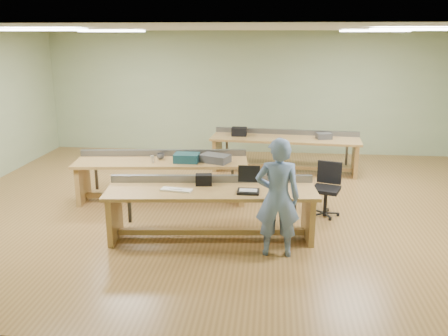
{
  "coord_description": "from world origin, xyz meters",
  "views": [
    {
      "loc": [
        0.68,
        -7.86,
        2.91
      ],
      "look_at": [
        -0.08,
        -0.6,
        0.85
      ],
      "focal_mm": 38.0,
      "sensor_mm": 36.0,
      "label": 1
    }
  ],
  "objects": [
    {
      "name": "task_chair",
      "position": [
        1.6,
        -0.3,
        0.32
      ],
      "size": [
        0.6,
        0.6,
        0.89
      ],
      "rotation": [
        0.0,
        0.0,
        -0.31
      ],
      "color": "black",
      "rests_on": "floor"
    },
    {
      "name": "workbench_mid",
      "position": [
        -1.27,
        0.14,
        0.56
      ],
      "size": [
        3.11,
        1.14,
        0.86
      ],
      "rotation": [
        0.0,
        0.0,
        0.11
      ],
      "color": "#AF904A",
      "rests_on": "floor"
    },
    {
      "name": "workbench_front",
      "position": [
        -0.18,
        -1.39,
        0.56
      ],
      "size": [
        3.11,
        1.12,
        0.86
      ],
      "rotation": [
        0.0,
        0.0,
        0.1
      ],
      "color": "#AF904A",
      "rests_on": "floor"
    },
    {
      "name": "ceiling",
      "position": [
        0.0,
        0.0,
        3.0
      ],
      "size": [
        10.0,
        10.0,
        0.0
      ],
      "primitive_type": "plane",
      "color": "silver",
      "rests_on": "wall_back"
    },
    {
      "name": "parts_bin_grey",
      "position": [
        -0.3,
        0.1,
        0.82
      ],
      "size": [
        0.57,
        0.47,
        0.13
      ],
      "primitive_type": "cube",
      "rotation": [
        0.0,
        0.0,
        -0.38
      ],
      "color": "#38383A",
      "rests_on": "workbench_mid"
    },
    {
      "name": "workbench_back",
      "position": [
        0.96,
        2.32,
        0.56
      ],
      "size": [
        3.25,
        1.1,
        0.86
      ],
      "rotation": [
        0.0,
        0.0,
        -0.08
      ],
      "color": "#AF904A",
      "rests_on": "floor"
    },
    {
      "name": "storage_box_back",
      "position": [
        -0.05,
        2.39,
        0.84
      ],
      "size": [
        0.33,
        0.24,
        0.18
      ],
      "primitive_type": "cube",
      "rotation": [
        0.0,
        0.0,
        -0.04
      ],
      "color": "black",
      "rests_on": "workbench_back"
    },
    {
      "name": "camera_bag",
      "position": [
        -0.31,
        -1.21,
        0.83
      ],
      "size": [
        0.26,
        0.18,
        0.16
      ],
      "primitive_type": "cube",
      "rotation": [
        0.0,
        0.0,
        0.13
      ],
      "color": "black",
      "rests_on": "workbench_front"
    },
    {
      "name": "wall_front",
      "position": [
        0.0,
        -4.0,
        1.5
      ],
      "size": [
        10.0,
        0.04,
        3.0
      ],
      "primitive_type": "cube",
      "color": "#92A37B",
      "rests_on": "floor"
    },
    {
      "name": "tray_back",
      "position": [
        1.78,
        2.25,
        0.81
      ],
      "size": [
        0.35,
        0.29,
        0.12
      ],
      "primitive_type": "cube",
      "rotation": [
        0.0,
        0.0,
        0.22
      ],
      "color": "#38383A",
      "rests_on": "workbench_back"
    },
    {
      "name": "wall_back",
      "position": [
        0.0,
        4.0,
        1.5
      ],
      "size": [
        10.0,
        0.04,
        3.0
      ],
      "primitive_type": "cube",
      "color": "#92A37B",
      "rests_on": "floor"
    },
    {
      "name": "floor",
      "position": [
        0.0,
        0.0,
        0.0
      ],
      "size": [
        10.0,
        10.0,
        0.0
      ],
      "primitive_type": "plane",
      "color": "olive",
      "rests_on": "ground"
    },
    {
      "name": "trackball_mouse",
      "position": [
        0.73,
        -1.71,
        0.78
      ],
      "size": [
        0.17,
        0.18,
        0.06
      ],
      "primitive_type": "ellipsoid",
      "rotation": [
        0.0,
        0.0,
        0.41
      ],
      "color": "white",
      "rests_on": "workbench_front"
    },
    {
      "name": "person",
      "position": [
        0.77,
        -1.87,
        0.82
      ],
      "size": [
        0.6,
        0.4,
        1.64
      ],
      "primitive_type": "imported",
      "rotation": [
        0.0,
        0.0,
        3.16
      ],
      "color": "slate",
      "rests_on": "floor"
    },
    {
      "name": "mug",
      "position": [
        -1.3,
        0.21,
        0.8
      ],
      "size": [
        0.14,
        0.14,
        0.11
      ],
      "primitive_type": "imported",
      "rotation": [
        0.0,
        0.0,
        0.04
      ],
      "color": "#38383A",
      "rests_on": "workbench_mid"
    },
    {
      "name": "parts_bin_teal",
      "position": [
        -0.8,
        0.07,
        0.82
      ],
      "size": [
        0.43,
        0.33,
        0.15
      ],
      "primitive_type": "cube",
      "rotation": [
        0.0,
        0.0,
        -0.02
      ],
      "color": "#12353D",
      "rests_on": "workbench_mid"
    },
    {
      "name": "laptop_base",
      "position": [
        0.36,
        -1.5,
        0.77
      ],
      "size": [
        0.31,
        0.26,
        0.03
      ],
      "primitive_type": "cube",
      "rotation": [
        0.0,
        0.0,
        -0.01
      ],
      "color": "black",
      "rests_on": "workbench_front"
    },
    {
      "name": "fluor_panels",
      "position": [
        0.0,
        0.0,
        2.97
      ],
      "size": [
        6.2,
        3.5,
        0.03
      ],
      "color": "white",
      "rests_on": "ceiling"
    },
    {
      "name": "keyboard",
      "position": [
        -0.67,
        -1.52,
        0.76
      ],
      "size": [
        0.47,
        0.21,
        0.03
      ],
      "primitive_type": "cube",
      "rotation": [
        0.0,
        0.0,
        -0.15
      ],
      "color": "beige",
      "rests_on": "workbench_front"
    },
    {
      "name": "drinks_can",
      "position": [
        -1.4,
        -0.03,
        0.81
      ],
      "size": [
        0.08,
        0.08,
        0.12
      ],
      "primitive_type": "cylinder",
      "rotation": [
        0.0,
        0.0,
        -0.28
      ],
      "color": "silver",
      "rests_on": "workbench_mid"
    },
    {
      "name": "laptop_screen",
      "position": [
        0.37,
        -1.38,
        0.99
      ],
      "size": [
        0.31,
        0.02,
        0.24
      ],
      "primitive_type": "cube",
      "rotation": [
        0.0,
        0.0,
        -0.01
      ],
      "color": "black",
      "rests_on": "laptop_base"
    }
  ]
}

